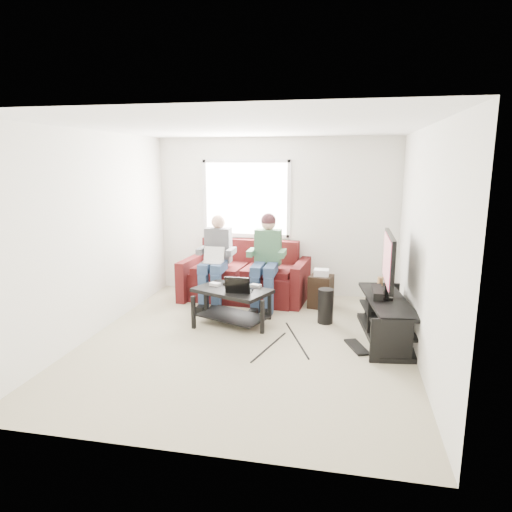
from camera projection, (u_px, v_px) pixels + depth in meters
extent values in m
plane|color=tan|center=(247.00, 342.00, 5.70)|extent=(4.50, 4.50, 0.00)
plane|color=white|center=(246.00, 127.00, 5.17)|extent=(4.50, 4.50, 0.00)
plane|color=silver|center=(276.00, 217.00, 7.59)|extent=(4.50, 0.00, 4.50)
plane|color=silver|center=(179.00, 292.00, 3.28)|extent=(4.50, 0.00, 4.50)
plane|color=silver|center=(94.00, 234.00, 5.82)|extent=(0.00, 4.50, 4.50)
plane|color=silver|center=(422.00, 246.00, 5.05)|extent=(0.00, 4.50, 4.50)
cube|color=white|center=(246.00, 199.00, 7.62)|extent=(1.40, 0.01, 1.20)
cube|color=silver|center=(246.00, 199.00, 7.61)|extent=(1.48, 0.04, 1.28)
cube|color=#461211|center=(245.00, 285.00, 7.44)|extent=(1.73, 1.03, 0.46)
cube|color=#461211|center=(250.00, 253.00, 7.71)|extent=(1.67, 0.35, 0.47)
cube|color=#461211|center=(192.00, 277.00, 7.59)|extent=(0.24, 0.99, 0.65)
cube|color=#461211|center=(301.00, 282.00, 7.24)|extent=(0.24, 0.99, 0.65)
cube|color=#461211|center=(221.00, 268.00, 7.44)|extent=(0.83, 0.83, 0.10)
cube|color=#461211|center=(269.00, 270.00, 7.28)|extent=(0.83, 0.83, 0.10)
cube|color=navy|center=(207.00, 267.00, 6.99)|extent=(0.16, 0.45, 0.14)
cube|color=navy|center=(219.00, 267.00, 6.95)|extent=(0.16, 0.45, 0.14)
cube|color=navy|center=(203.00, 292.00, 6.89)|extent=(0.13, 0.13, 0.56)
cube|color=navy|center=(216.00, 293.00, 6.85)|extent=(0.13, 0.13, 0.56)
cube|color=#535458|center=(218.00, 245.00, 7.23)|extent=(0.40, 0.22, 0.55)
sphere|color=tan|center=(218.00, 222.00, 7.17)|extent=(0.22, 0.22, 0.22)
cube|color=navy|center=(258.00, 269.00, 6.84)|extent=(0.16, 0.45, 0.14)
cube|color=navy|center=(271.00, 270.00, 6.80)|extent=(0.16, 0.45, 0.14)
cube|color=navy|center=(255.00, 295.00, 6.73)|extent=(0.13, 0.13, 0.56)
cube|color=navy|center=(269.00, 296.00, 6.70)|extent=(0.13, 0.13, 0.56)
cube|color=#484A4A|center=(268.00, 247.00, 7.07)|extent=(0.40, 0.22, 0.55)
sphere|color=tan|center=(268.00, 223.00, 7.02)|extent=(0.22, 0.22, 0.22)
sphere|color=#351A1E|center=(268.00, 221.00, 7.01)|extent=(0.23, 0.23, 0.23)
cube|color=black|center=(232.00, 291.00, 6.25)|extent=(1.16, 0.95, 0.05)
cube|color=black|center=(233.00, 316.00, 6.32)|extent=(1.06, 0.85, 0.02)
cube|color=black|center=(193.00, 312.00, 6.13)|extent=(0.05, 0.05, 0.45)
cube|color=black|center=(262.00, 317.00, 5.94)|extent=(0.05, 0.05, 0.45)
cube|color=black|center=(206.00, 300.00, 6.66)|extent=(0.05, 0.05, 0.45)
cube|color=black|center=(269.00, 304.00, 6.47)|extent=(0.05, 0.05, 0.45)
cube|color=silver|center=(215.00, 284.00, 6.41)|extent=(0.16, 0.13, 0.04)
cube|color=black|center=(229.00, 284.00, 6.43)|extent=(0.16, 0.13, 0.04)
cube|color=gray|center=(256.00, 286.00, 6.32)|extent=(0.16, 0.12, 0.04)
cube|color=black|center=(387.00, 300.00, 5.74)|extent=(0.68, 1.61, 0.04)
cube|color=black|center=(386.00, 318.00, 5.79)|extent=(0.63, 1.54, 0.03)
cube|color=black|center=(385.00, 335.00, 5.84)|extent=(0.68, 1.61, 0.06)
cube|color=black|center=(391.00, 341.00, 5.07)|extent=(0.47, 0.10, 0.52)
cube|color=black|center=(382.00, 301.00, 6.52)|extent=(0.47, 0.10, 0.52)
cube|color=black|center=(387.00, 295.00, 5.83)|extent=(0.12, 0.40, 0.04)
cube|color=black|center=(387.00, 289.00, 5.82)|extent=(0.06, 0.06, 0.12)
cube|color=black|center=(389.00, 260.00, 5.74)|extent=(0.05, 1.10, 0.65)
cube|color=#DC3363|center=(386.00, 259.00, 5.74)|extent=(0.01, 1.01, 0.58)
cube|color=black|center=(377.00, 292.00, 5.85)|extent=(0.12, 0.50, 0.10)
cylinder|color=#A67547|center=(380.00, 281.00, 6.34)|extent=(0.08, 0.08, 0.12)
cube|color=silver|center=(389.00, 326.00, 5.40)|extent=(0.30, 0.22, 0.06)
cube|color=gray|center=(385.00, 307.00, 6.07)|extent=(0.34, 0.26, 0.08)
cube|color=black|center=(387.00, 316.00, 5.74)|extent=(0.38, 0.30, 0.07)
cylinder|color=black|center=(326.00, 306.00, 6.33)|extent=(0.21, 0.21, 0.49)
cube|color=black|center=(357.00, 347.00, 5.52)|extent=(0.32, 0.50, 0.03)
cube|color=black|center=(321.00, 291.00, 7.02)|extent=(0.34, 0.34, 0.50)
cube|color=silver|center=(321.00, 273.00, 6.96)|extent=(0.22, 0.18, 0.10)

